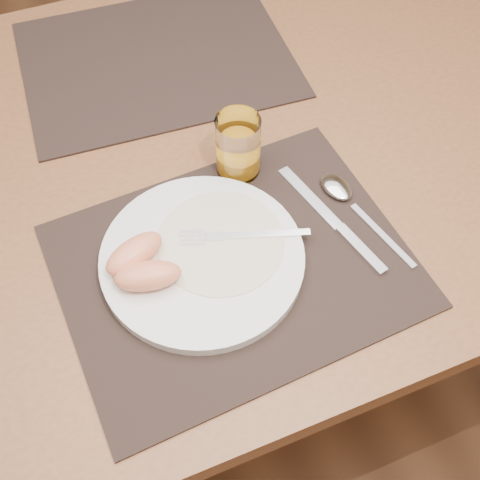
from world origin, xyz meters
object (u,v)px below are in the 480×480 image
at_px(fork, 233,236).
at_px(knife, 339,227).
at_px(placemat_near, 234,265).
at_px(placemat_far, 156,59).
at_px(plate, 202,258).
at_px(juice_glass, 238,149).
at_px(table, 193,185).
at_px(spoon, 343,194).

xyz_separation_m(fork, knife, (0.14, -0.03, -0.02)).
height_order(fork, knife, fork).
relative_size(placemat_near, placemat_far, 1.00).
bearing_deg(placemat_near, plate, 151.05).
relative_size(fork, juice_glass, 1.76).
distance_m(placemat_near, knife, 0.16).
relative_size(table, spoon, 7.32).
xyz_separation_m(fork, spoon, (0.18, 0.02, -0.01)).
relative_size(placemat_far, juice_glass, 4.63).
distance_m(placemat_far, fork, 0.41).
relative_size(plate, knife, 1.24).
height_order(placemat_far, juice_glass, juice_glass).
distance_m(plate, spoon, 0.23).
relative_size(knife, juice_glass, 2.24).
relative_size(placemat_near, knife, 2.06).
bearing_deg(placemat_near, knife, 0.51).
distance_m(plate, knife, 0.19).
bearing_deg(table, juice_glass, -51.06).
bearing_deg(knife, table, 123.06).
relative_size(placemat_far, plate, 1.67).
xyz_separation_m(table, placemat_near, (-0.01, -0.22, 0.09)).
bearing_deg(juice_glass, fork, -114.72).
bearing_deg(fork, placemat_far, 87.30).
height_order(plate, fork, fork).
height_order(placemat_near, placemat_far, same).
bearing_deg(juice_glass, plate, -128.15).
bearing_deg(table, fork, -90.76).
bearing_deg(plate, placemat_near, -28.95).
distance_m(spoon, juice_glass, 0.16).
relative_size(spoon, juice_glass, 1.97).
distance_m(table, plate, 0.23).
distance_m(table, juice_glass, 0.16).
distance_m(table, knife, 0.28).
height_order(table, fork, fork).
xyz_separation_m(placemat_near, spoon, (0.19, 0.05, 0.01)).
relative_size(plate, juice_glass, 2.78).
bearing_deg(plate, juice_glass, 51.85).
distance_m(fork, spoon, 0.18).
bearing_deg(placemat_near, placemat_far, 86.02).
height_order(knife, spoon, spoon).
height_order(placemat_near, juice_glass, juice_glass).
bearing_deg(placemat_far, knife, -74.03).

